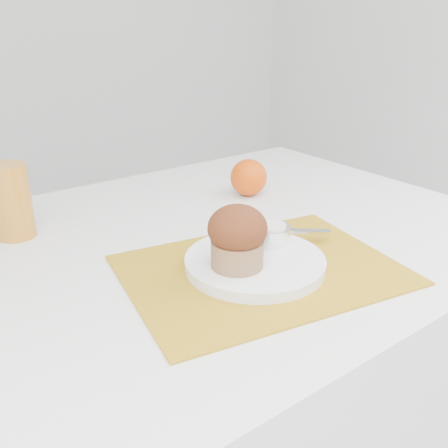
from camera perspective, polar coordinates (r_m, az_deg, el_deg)
table at (r=1.09m, az=-4.10°, el=-20.36°), size 1.20×0.80×0.75m
placemat at (r=0.78m, az=4.29°, el=-5.24°), size 0.46×0.37×0.00m
plate at (r=0.78m, az=3.55°, el=-4.40°), size 0.27×0.27×0.02m
ramekin at (r=0.82m, az=5.32°, el=-1.14°), size 0.07×0.07×0.03m
cream at (r=0.81m, az=5.36°, el=-0.23°), size 0.05×0.05×0.01m
raspberry_near at (r=0.82m, az=3.37°, el=-1.58°), size 0.02×0.02×0.02m
raspberry_far at (r=0.81m, az=4.18°, el=-1.81°), size 0.02×0.02×0.02m
butter_knife at (r=0.86m, az=6.26°, el=-0.77°), size 0.15×0.12×0.00m
orange at (r=1.09m, az=2.82°, el=5.33°), size 0.08×0.08×0.08m
juice_glass at (r=0.94m, az=-23.10°, el=2.40°), size 0.08×0.08×0.13m
muffin at (r=0.73m, az=1.53°, el=-1.42°), size 0.10×0.10×0.10m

